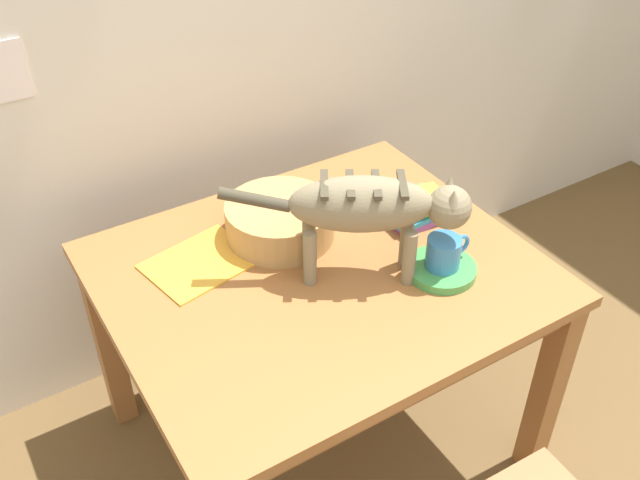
{
  "coord_description": "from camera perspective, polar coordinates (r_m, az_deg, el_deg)",
  "views": [
    {
      "loc": [
        -0.78,
        -0.18,
        1.97
      ],
      "look_at": [
        0.02,
        1.11,
        0.83
      ],
      "focal_mm": 40.18,
      "sensor_mm": 36.0,
      "label": 1
    }
  ],
  "objects": [
    {
      "name": "wall_rear",
      "position": [
        2.25,
        -10.26,
        17.91
      ],
      "size": [
        5.35,
        0.11,
        2.5
      ],
      "color": "silver",
      "rests_on": "ground_plane"
    },
    {
      "name": "dining_table",
      "position": [
        2.02,
        -0.0,
        -4.27
      ],
      "size": [
        1.14,
        0.97,
        0.73
      ],
      "color": "#A26635",
      "rests_on": "ground_plane"
    },
    {
      "name": "cat",
      "position": [
        1.82,
        4.25,
        2.56
      ],
      "size": [
        0.57,
        0.38,
        0.3
      ],
      "rotation": [
        0.0,
        0.0,
        -2.12
      ],
      "color": "#837658",
      "rests_on": "dining_table"
    },
    {
      "name": "wicker_basket",
      "position": [
        2.05,
        -3.33,
        1.57
      ],
      "size": [
        0.31,
        0.31,
        0.11
      ],
      "color": "tan",
      "rests_on": "dining_table"
    },
    {
      "name": "book_stack",
      "position": [
        2.15,
        7.6,
        2.49
      ],
      "size": [
        0.21,
        0.16,
        0.06
      ],
      "color": "purple",
      "rests_on": "dining_table"
    },
    {
      "name": "magazine",
      "position": [
        2.0,
        -9.49,
        -1.81
      ],
      "size": [
        0.32,
        0.27,
        0.01
      ],
      "primitive_type": "cube",
      "rotation": [
        0.0,
        0.0,
        0.2
      ],
      "color": "gold",
      "rests_on": "dining_table"
    },
    {
      "name": "coffee_mug",
      "position": [
        1.93,
        9.87,
        -0.97
      ],
      "size": [
        0.14,
        0.09,
        0.09
      ],
      "color": "#357BBD",
      "rests_on": "saucer_bowl"
    },
    {
      "name": "saucer_bowl",
      "position": [
        1.97,
        9.63,
        -2.3
      ],
      "size": [
        0.19,
        0.19,
        0.03
      ],
      "primitive_type": "cylinder",
      "color": "#429849",
      "rests_on": "dining_table"
    }
  ]
}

